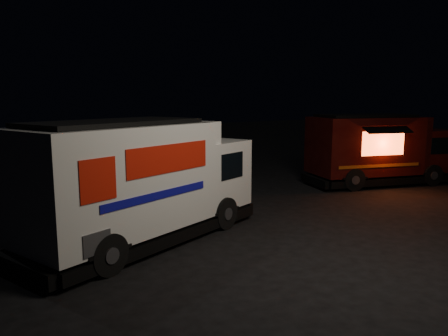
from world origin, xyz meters
TOP-DOWN VIEW (x-y plane):
  - ground at (0.00, 0.00)m, footprint 80.00×80.00m
  - white_truck at (-2.81, 0.56)m, footprint 6.49×4.03m
  - red_truck at (7.41, 1.84)m, footprint 6.05×3.72m

SIDE VIEW (x-z plane):
  - ground at x=0.00m, z-range 0.00..0.00m
  - red_truck at x=7.41m, z-range 0.00..2.64m
  - white_truck at x=-2.81m, z-range 0.00..2.79m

